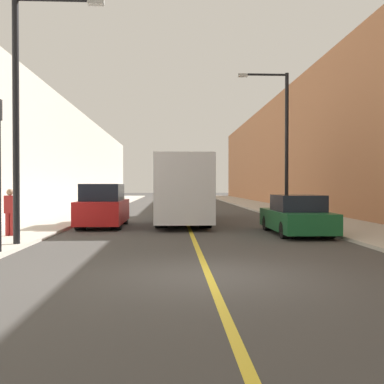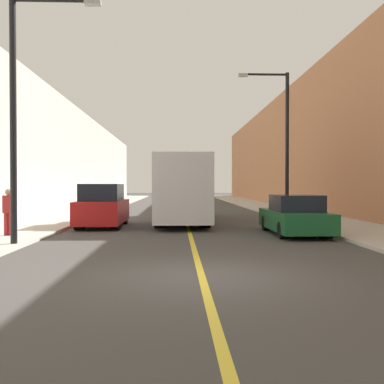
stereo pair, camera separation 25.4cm
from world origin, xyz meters
name	(u,v)px [view 2 (the right image)]	position (x,y,z in m)	size (l,w,h in m)	color
ground_plane	(202,276)	(0.00, 0.00, 0.00)	(200.00, 200.00, 0.00)	#3F3D3A
sidewalk_left	(102,206)	(-7.02, 30.00, 0.06)	(3.64, 72.00, 0.12)	#B2AA9E
sidewalk_right	(262,206)	(7.02, 30.00, 0.06)	(3.64, 72.00, 0.12)	#B2AA9E
building_row_left	(58,158)	(-10.84, 30.00, 4.23)	(4.00, 72.00, 8.46)	#B7B2A3
building_row_right	(305,149)	(10.84, 30.00, 5.06)	(4.00, 72.00, 10.12)	#B2724C
road_center_line	(182,207)	(0.00, 30.00, 0.00)	(0.16, 72.00, 0.01)	gold
bus	(182,188)	(-0.25, 13.89, 1.73)	(2.50, 10.74, 3.24)	silver
parked_suv_left	(103,207)	(-3.88, 11.16, 0.90)	(1.92, 4.57, 1.96)	maroon
car_right_near	(295,217)	(4.05, 7.77, 0.69)	(1.90, 4.73, 1.53)	#145128
street_lamp_left	(21,102)	(-5.25, 4.52, 4.43)	(2.77, 0.24, 7.52)	black
street_lamp_right	(283,135)	(5.26, 14.85, 4.62)	(2.77, 0.24, 7.88)	black
pedestrian	(8,211)	(-6.49, 6.76, 0.97)	(0.36, 0.23, 1.65)	maroon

